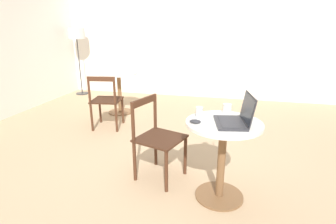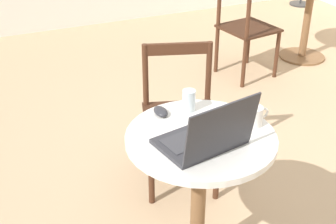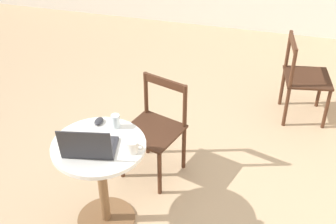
# 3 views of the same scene
# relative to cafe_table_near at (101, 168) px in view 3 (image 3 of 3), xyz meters

# --- Properties ---
(ground_plane) EXTENTS (16.00, 16.00, 0.00)m
(ground_plane) POSITION_rel_cafe_table_near_xyz_m (0.53, 0.60, -0.54)
(ground_plane) COLOR tan
(cafe_table_near) EXTENTS (0.67, 0.67, 0.76)m
(cafe_table_near) POSITION_rel_cafe_table_near_xyz_m (0.00, 0.00, 0.00)
(cafe_table_near) COLOR brown
(cafe_table_near) RESTS_ON ground_plane
(chair_near_back) EXTENTS (0.55, 0.55, 0.86)m
(chair_near_back) POSITION_rel_cafe_table_near_xyz_m (0.22, 0.67, -0.09)
(chair_near_back) COLOR #472819
(chair_near_back) RESTS_ON ground_plane
(chair_mid_left) EXTENTS (0.50, 0.50, 0.86)m
(chair_mid_left) POSITION_rel_cafe_table_near_xyz_m (1.40, 1.84, -0.09)
(chair_mid_left) COLOR #472819
(chair_mid_left) RESTS_ON ground_plane
(laptop) EXTENTS (0.40, 0.34, 0.26)m
(laptop) POSITION_rel_cafe_table_near_xyz_m (-0.03, -0.09, 0.27)
(laptop) COLOR #2D2D33
(laptop) RESTS_ON cafe_table_near
(mouse) EXTENTS (0.06, 0.10, 0.03)m
(mouse) POSITION_rel_cafe_table_near_xyz_m (-0.09, 0.24, 0.24)
(mouse) COLOR #2D2D33
(mouse) RESTS_ON cafe_table_near
(mug) EXTENTS (0.12, 0.08, 0.09)m
(mug) POSITION_rel_cafe_table_near_xyz_m (0.26, -0.02, 0.27)
(mug) COLOR silver
(mug) RESTS_ON cafe_table_near
(drinking_glass) EXTENTS (0.06, 0.06, 0.10)m
(drinking_glass) POSITION_rel_cafe_table_near_xyz_m (0.05, 0.22, 0.27)
(drinking_glass) COLOR silver
(drinking_glass) RESTS_ON cafe_table_near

